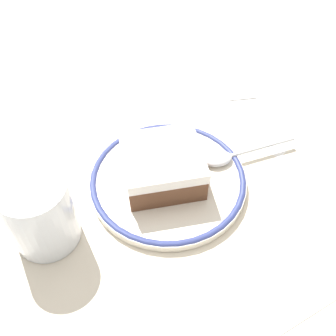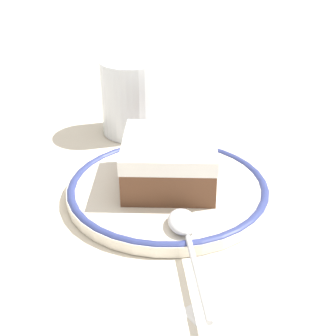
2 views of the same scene
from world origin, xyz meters
name	(u,v)px [view 2 (image 2 of 2)]	position (x,y,z in m)	size (l,w,h in m)	color
ground_plane	(156,208)	(0.00, 0.00, 0.00)	(2.40, 2.40, 0.00)	#B7B2A8
placemat	(156,207)	(0.00, 0.00, 0.00)	(0.49, 0.41, 0.00)	beige
plate	(168,189)	(-0.02, 0.02, 0.01)	(0.20, 0.20, 0.01)	silver
cake_slice	(169,161)	(-0.02, 0.02, 0.04)	(0.12, 0.11, 0.05)	brown
spoon	(184,230)	(0.07, 0.01, 0.02)	(0.13, 0.04, 0.01)	silver
cup	(132,101)	(-0.18, 0.02, 0.04)	(0.08, 0.08, 0.09)	silver
napkin	(292,308)	(0.16, 0.06, 0.00)	(0.13, 0.10, 0.00)	white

